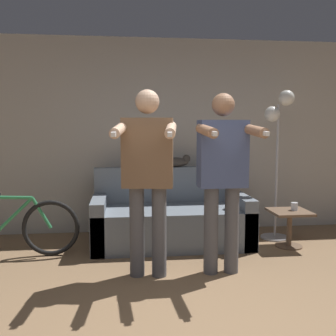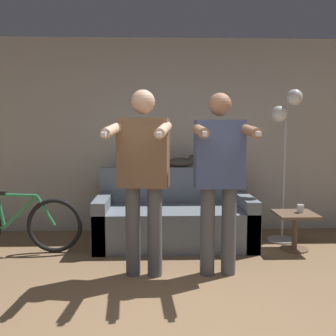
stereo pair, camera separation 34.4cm
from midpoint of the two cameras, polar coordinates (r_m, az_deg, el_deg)
name	(u,v)px [view 1 (the left image)]	position (r m, az deg, el deg)	size (l,w,h in m)	color
wall_back	(165,136)	(5.37, -2.25, 4.64)	(10.00, 0.05, 2.60)	#B7B2A8
couch	(171,220)	(4.84, -1.65, -7.58)	(1.88, 0.89, 0.91)	slate
person_left	(148,169)	(3.68, -5.67, -0.19)	(0.61, 0.73, 1.77)	#56565B
person_right	(223,170)	(3.76, 5.38, -0.35)	(0.54, 0.68, 1.75)	#56565B
cat	(176,162)	(5.07, -0.71, 0.92)	(0.48, 0.11, 0.16)	#3D3833
floor_lamp	(278,131)	(5.08, 13.88, 5.30)	(0.38, 0.36, 1.88)	#B2B2B7
side_table	(289,221)	(4.87, 15.30, -7.41)	(0.45, 0.45, 0.44)	brown
cup	(294,206)	(4.88, 15.96, -5.40)	(0.08, 0.08, 0.09)	silver
bicycle	(8,228)	(4.74, -24.16, -7.95)	(1.53, 0.07, 0.71)	black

